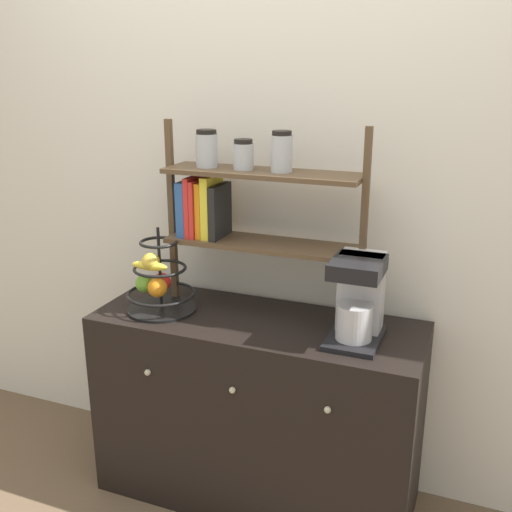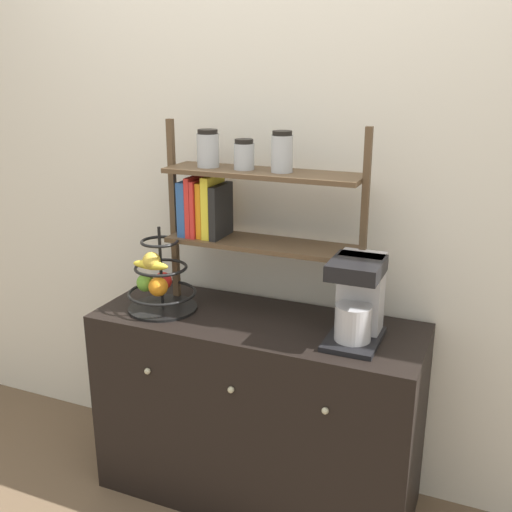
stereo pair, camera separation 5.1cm
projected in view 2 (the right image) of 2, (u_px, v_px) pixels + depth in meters
wall_back at (284, 173)px, 2.36m from camera, size 7.00×0.05×2.60m
sideboard at (257, 410)px, 2.39m from camera, size 1.26×0.48×0.78m
coffee_maker at (358, 298)px, 2.08m from camera, size 0.18×0.26×0.30m
fruit_stand at (159, 282)px, 2.34m from camera, size 0.27×0.27×0.34m
shelf_hutch at (237, 199)px, 2.26m from camera, size 0.79×0.20×0.73m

